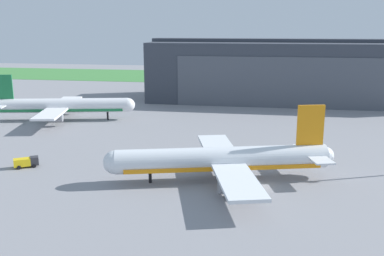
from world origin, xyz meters
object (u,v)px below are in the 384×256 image
fuel_bowser (26,162)px  airliner_far_left (62,106)px  airliner_near_right (222,160)px  maintenance_hangar (289,71)px

fuel_bowser → airliner_far_left: bearing=106.8°
airliner_near_right → fuel_bowser: airliner_near_right is taller
maintenance_hangar → fuel_bowser: bearing=-121.6°
airliner_far_left → fuel_bowser: size_ratio=8.50×
maintenance_hangar → airliner_near_right: bearing=-99.9°
airliner_near_right → fuel_bowser: bearing=178.7°
airliner_far_left → fuel_bowser: airliner_far_left is taller
maintenance_hangar → fuel_bowser: size_ratio=20.70×
airliner_far_left → airliner_near_right: bearing=-40.0°
airliner_far_left → maintenance_hangar: bearing=34.3°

